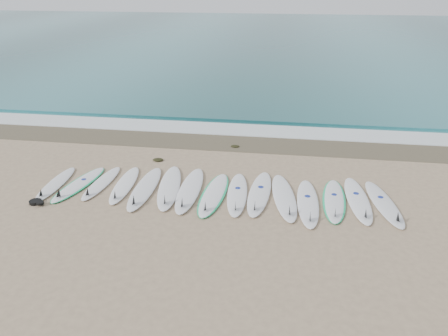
# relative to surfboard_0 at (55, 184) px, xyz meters

# --- Properties ---
(ground) EXTENTS (120.00, 120.00, 0.00)m
(ground) POSITION_rel_surfboard_0_xyz_m (4.61, 0.14, -0.05)
(ground) COLOR tan
(ocean) EXTENTS (120.00, 55.00, 0.03)m
(ocean) POSITION_rel_surfboard_0_xyz_m (4.61, 32.64, -0.04)
(ocean) COLOR #226469
(ocean) RESTS_ON ground
(wet_sand_band) EXTENTS (120.00, 1.80, 0.01)m
(wet_sand_band) POSITION_rel_surfboard_0_xyz_m (4.61, 4.24, -0.05)
(wet_sand_band) COLOR brown
(wet_sand_band) RESTS_ON ground
(foam_band) EXTENTS (120.00, 1.40, 0.04)m
(foam_band) POSITION_rel_surfboard_0_xyz_m (4.61, 5.64, -0.03)
(foam_band) COLOR silver
(foam_band) RESTS_ON ground
(wave_crest) EXTENTS (120.00, 1.00, 0.10)m
(wave_crest) POSITION_rel_surfboard_0_xyz_m (4.61, 7.14, -0.00)
(wave_crest) COLOR #226469
(wave_crest) RESTS_ON ground
(surfboard_0) EXTENTS (0.54, 2.32, 0.29)m
(surfboard_0) POSITION_rel_surfboard_0_xyz_m (0.00, 0.00, 0.00)
(surfboard_0) COLOR silver
(surfboard_0) RESTS_ON ground
(surfboard_1) EXTENTS (1.00, 2.54, 0.31)m
(surfboard_1) POSITION_rel_surfboard_0_xyz_m (0.67, 0.09, -0.00)
(surfboard_1) COLOR white
(surfboard_1) RESTS_ON ground
(surfboard_2) EXTENTS (0.61, 2.33, 0.30)m
(surfboard_2) POSITION_rel_surfboard_0_xyz_m (1.29, 0.24, 0.00)
(surfboard_2) COLOR white
(surfboard_2) RESTS_ON ground
(surfboard_3) EXTENTS (0.69, 2.51, 0.32)m
(surfboard_3) POSITION_rel_surfboard_0_xyz_m (2.01, 0.21, 0.00)
(surfboard_3) COLOR white
(surfboard_3) RESTS_ON ground
(surfboard_4) EXTENTS (0.66, 2.83, 0.36)m
(surfboard_4) POSITION_rel_surfboard_0_xyz_m (2.66, 0.07, 0.01)
(surfboard_4) COLOR white
(surfboard_4) RESTS_ON ground
(surfboard_5) EXTENTS (1.01, 2.93, 0.37)m
(surfboard_5) POSITION_rel_surfboard_0_xyz_m (3.33, 0.24, 0.01)
(surfboard_5) COLOR white
(surfboard_5) RESTS_ON ground
(surfboard_6) EXTENTS (0.68, 2.90, 0.37)m
(surfboard_6) POSITION_rel_surfboard_0_xyz_m (3.94, 0.16, 0.01)
(surfboard_6) COLOR white
(surfboard_6) RESTS_ON ground
(surfboard_7) EXTENTS (0.79, 2.73, 0.34)m
(surfboard_7) POSITION_rel_surfboard_0_xyz_m (4.64, 0.03, -0.00)
(surfboard_7) COLOR white
(surfboard_7) RESTS_ON ground
(surfboard_8) EXTENTS (0.72, 2.66, 0.34)m
(surfboard_8) POSITION_rel_surfboard_0_xyz_m (5.29, 0.11, 0.01)
(surfboard_8) COLOR white
(surfboard_8) RESTS_ON ground
(surfboard_9) EXTENTS (0.73, 2.82, 0.36)m
(surfboard_9) POSITION_rel_surfboard_0_xyz_m (5.89, 0.24, 0.01)
(surfboard_9) COLOR white
(surfboard_9) RESTS_ON ground
(surfboard_10) EXTENTS (0.99, 2.86, 0.36)m
(surfboard_10) POSITION_rel_surfboard_0_xyz_m (6.58, 0.12, 0.01)
(surfboard_10) COLOR white
(surfboard_10) RESTS_ON ground
(surfboard_11) EXTENTS (0.62, 2.74, 0.35)m
(surfboard_11) POSITION_rel_surfboard_0_xyz_m (7.21, -0.12, 0.01)
(surfboard_11) COLOR white
(surfboard_11) RESTS_ON ground
(surfboard_12) EXTENTS (0.77, 2.58, 0.32)m
(surfboard_12) POSITION_rel_surfboard_0_xyz_m (7.91, 0.16, -0.00)
(surfboard_12) COLOR white
(surfboard_12) RESTS_ON ground
(surfboard_13) EXTENTS (0.71, 2.76, 0.35)m
(surfboard_13) POSITION_rel_surfboard_0_xyz_m (8.54, 0.24, 0.01)
(surfboard_13) COLOR white
(surfboard_13) RESTS_ON ground
(surfboard_14) EXTENTS (0.95, 2.70, 0.34)m
(surfboard_14) POSITION_rel_surfboard_0_xyz_m (9.20, 0.13, 0.01)
(surfboard_14) COLOR silver
(surfboard_14) RESTS_ON ground
(seaweed_near) EXTENTS (0.35, 0.27, 0.07)m
(seaweed_near) POSITION_rel_surfboard_0_xyz_m (2.42, 2.22, -0.02)
(seaweed_near) COLOR black
(seaweed_near) RESTS_ON ground
(seaweed_far) EXTENTS (0.31, 0.24, 0.06)m
(seaweed_far) POSITION_rel_surfboard_0_xyz_m (4.78, 3.81, -0.02)
(seaweed_far) COLOR black
(seaweed_far) RESTS_ON ground
(leash_coil) EXTENTS (0.46, 0.36, 0.11)m
(leash_coil) POSITION_rel_surfboard_0_xyz_m (0.05, -1.09, -0.00)
(leash_coil) COLOR black
(leash_coil) RESTS_ON ground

